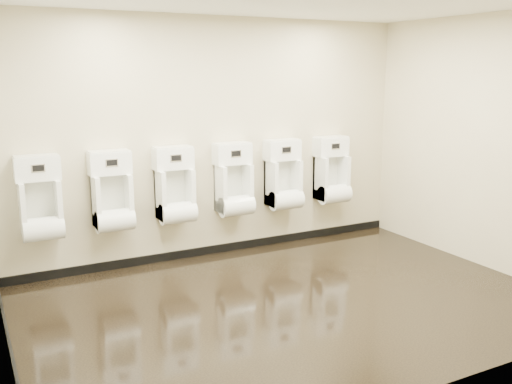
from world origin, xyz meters
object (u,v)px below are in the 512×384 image
(urinal_1, at_px, (112,197))
(urinal_5, at_px, (332,175))
(urinal_3, at_px, (234,185))
(urinal_2, at_px, (175,191))
(urinal_0, at_px, (40,204))
(urinal_4, at_px, (284,180))

(urinal_1, relative_size, urinal_5, 1.00)
(urinal_1, xyz_separation_m, urinal_3, (1.44, 0.00, 0.00))
(urinal_1, bearing_deg, urinal_3, 0.00)
(urinal_1, relative_size, urinal_3, 1.00)
(urinal_1, distance_m, urinal_2, 0.71)
(urinal_2, distance_m, urinal_3, 0.73)
(urinal_2, distance_m, urinal_5, 2.14)
(urinal_0, distance_m, urinal_3, 2.17)
(urinal_3, height_order, urinal_5, same)
(urinal_5, bearing_deg, urinal_0, 180.00)
(urinal_1, bearing_deg, urinal_4, 0.00)
(urinal_2, bearing_deg, urinal_3, 0.00)
(urinal_0, xyz_separation_m, urinal_2, (1.44, 0.00, 0.00))
(urinal_5, bearing_deg, urinal_1, 180.00)
(urinal_3, xyz_separation_m, urinal_5, (1.41, 0.00, 0.00))
(urinal_1, height_order, urinal_3, same)
(urinal_2, bearing_deg, urinal_4, 0.00)
(urinal_2, bearing_deg, urinal_5, 0.00)
(urinal_1, bearing_deg, urinal_0, 180.00)
(urinal_1, height_order, urinal_2, same)
(urinal_2, relative_size, urinal_4, 1.00)
(urinal_0, distance_m, urinal_1, 0.73)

